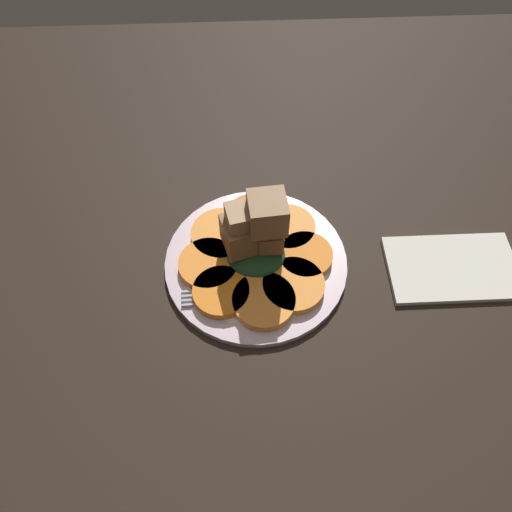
% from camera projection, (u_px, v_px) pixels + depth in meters
% --- Properties ---
extents(table_slab, '(1.20, 1.20, 0.02)m').
position_uv_depth(table_slab, '(256.00, 268.00, 0.71)').
color(table_slab, black).
rests_on(table_slab, ground).
extents(plate, '(0.25, 0.25, 0.01)m').
position_uv_depth(plate, '(256.00, 262.00, 0.70)').
color(plate, silver).
rests_on(plate, table_slab).
extents(carrot_slice_0, '(0.08, 0.08, 0.01)m').
position_uv_depth(carrot_slice_0, '(305.00, 256.00, 0.69)').
color(carrot_slice_0, orange).
rests_on(carrot_slice_0, plate).
extents(carrot_slice_1, '(0.08, 0.08, 0.01)m').
position_uv_depth(carrot_slice_1, '(288.00, 228.00, 0.71)').
color(carrot_slice_1, '#F99338').
rests_on(carrot_slice_1, plate).
extents(carrot_slice_2, '(0.08, 0.08, 0.01)m').
position_uv_depth(carrot_slice_2, '(252.00, 217.00, 0.72)').
color(carrot_slice_2, orange).
rests_on(carrot_slice_2, plate).
extents(carrot_slice_3, '(0.09, 0.09, 0.01)m').
position_uv_depth(carrot_slice_3, '(222.00, 234.00, 0.71)').
color(carrot_slice_3, orange).
rests_on(carrot_slice_3, plate).
extents(carrot_slice_4, '(0.08, 0.08, 0.01)m').
position_uv_depth(carrot_slice_4, '(208.00, 264.00, 0.68)').
color(carrot_slice_4, orange).
rests_on(carrot_slice_4, plate).
extents(carrot_slice_5, '(0.08, 0.08, 0.01)m').
position_uv_depth(carrot_slice_5, '(221.00, 292.00, 0.66)').
color(carrot_slice_5, orange).
rests_on(carrot_slice_5, plate).
extents(carrot_slice_6, '(0.08, 0.08, 0.01)m').
position_uv_depth(carrot_slice_6, '(264.00, 301.00, 0.65)').
color(carrot_slice_6, orange).
rests_on(carrot_slice_6, plate).
extents(carrot_slice_7, '(0.08, 0.08, 0.01)m').
position_uv_depth(carrot_slice_7, '(294.00, 285.00, 0.66)').
color(carrot_slice_7, orange).
rests_on(carrot_slice_7, plate).
extents(center_pile, '(0.09, 0.07, 0.12)m').
position_uv_depth(center_pile, '(254.00, 235.00, 0.65)').
color(center_pile, '#1E4723').
rests_on(center_pile, plate).
extents(fork, '(0.19, 0.03, 0.00)m').
position_uv_depth(fork, '(249.00, 294.00, 0.66)').
color(fork, '#B2B2B7').
rests_on(fork, plate).
extents(napkin, '(0.18, 0.11, 0.01)m').
position_uv_depth(napkin, '(452.00, 268.00, 0.69)').
color(napkin, silver).
rests_on(napkin, table_slab).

